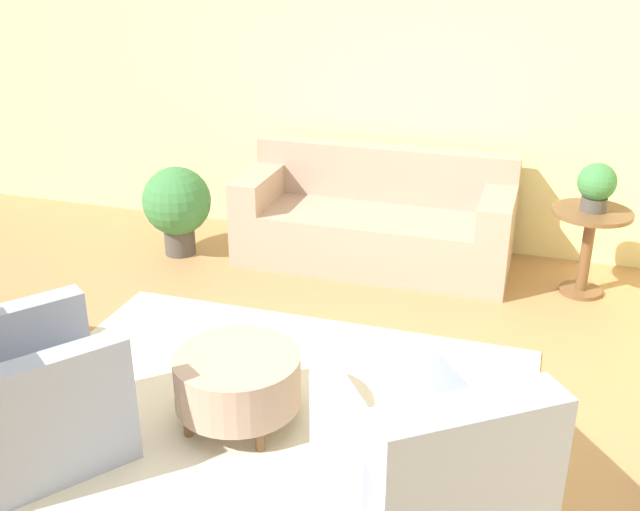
# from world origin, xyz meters

# --- Properties ---
(ground_plane) EXTENTS (16.00, 16.00, 0.00)m
(ground_plane) POSITION_xyz_m (0.00, 0.00, 0.00)
(ground_plane) COLOR #AD7F51
(wall_back) EXTENTS (9.45, 0.12, 2.80)m
(wall_back) POSITION_xyz_m (0.00, 2.78, 1.40)
(wall_back) COLOR beige
(wall_back) RESTS_ON ground_plane
(rug) EXTENTS (2.86, 2.28, 0.01)m
(rug) POSITION_xyz_m (0.00, 0.00, 0.01)
(rug) COLOR beige
(rug) RESTS_ON ground_plane
(couch) EXTENTS (2.12, 0.85, 0.87)m
(couch) POSITION_xyz_m (0.07, 2.25, 0.32)
(couch) COLOR tan
(couch) RESTS_ON ground_plane
(armchair_left) EXTENTS (1.09, 1.11, 0.91)m
(armchair_left) POSITION_xyz_m (-1.02, -0.69, 0.35)
(armchair_left) COLOR #8E99B2
(armchair_left) RESTS_ON rug
(armchair_right) EXTENTS (1.09, 1.11, 0.91)m
(armchair_right) POSITION_xyz_m (1.02, -0.69, 0.35)
(armchair_right) COLOR #8E99B2
(armchair_right) RESTS_ON rug
(ottoman_table) EXTENTS (0.67, 0.67, 0.40)m
(ottoman_table) POSITION_xyz_m (-0.10, -0.09, 0.27)
(ottoman_table) COLOR tan
(ottoman_table) RESTS_ON rug
(side_table) EXTENTS (0.56, 0.56, 0.64)m
(side_table) POSITION_xyz_m (1.67, 2.13, 0.44)
(side_table) COLOR brown
(side_table) RESTS_ON ground_plane
(potted_plant_on_side_table) EXTENTS (0.27, 0.27, 0.34)m
(potted_plant_on_side_table) POSITION_xyz_m (1.67, 2.13, 0.83)
(potted_plant_on_side_table) COLOR #4C4742
(potted_plant_on_side_table) RESTS_ON side_table
(potted_plant_floor) EXTENTS (0.55, 0.55, 0.73)m
(potted_plant_floor) POSITION_xyz_m (-1.49, 1.90, 0.43)
(potted_plant_floor) COLOR #4C4742
(potted_plant_floor) RESTS_ON ground_plane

